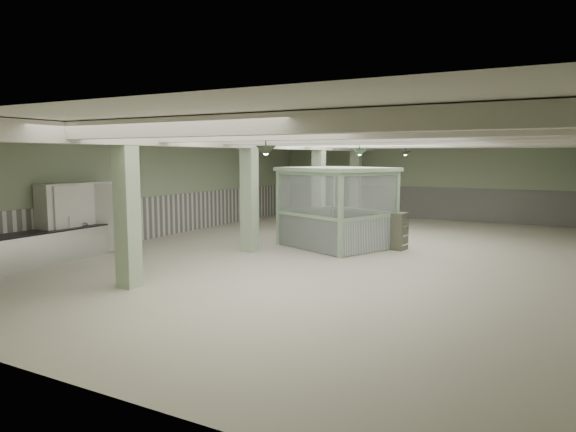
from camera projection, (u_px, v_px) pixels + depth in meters
The scene contains 30 objects.
floor at pixel (337, 253), 15.63m from camera, with size 20.00×20.00×0.00m, color silver.
ceiling at pixel (338, 134), 15.21m from camera, with size 14.00×20.00×0.02m, color silver.
wall_back at pixel (421, 181), 24.15m from camera, with size 14.00×0.02×3.60m, color #94A483.
wall_front at pixel (36, 244), 6.70m from camera, with size 14.00×0.02×3.60m, color #94A483.
wall_left at pixel (161, 188), 18.74m from camera, with size 0.02×20.00×3.60m, color #94A483.
wainscot_left at pixel (162, 216), 18.85m from camera, with size 0.05×19.90×1.50m, color silver.
wainscot_back at pixel (420, 203), 24.25m from camera, with size 13.90×0.05×1.50m, color silver.
girder at pixel (266, 142), 16.42m from camera, with size 0.45×19.90×0.40m, color silver.
beam_a at pixel (164, 128), 8.69m from camera, with size 13.90×0.35×0.32m, color silver.
beam_b at pixel (246, 133), 10.87m from camera, with size 13.90×0.35×0.32m, color silver.
beam_c at pixel (299, 137), 13.05m from camera, with size 13.90×0.35×0.32m, color silver.
beam_d at pixel (338, 140), 15.23m from camera, with size 13.90×0.35×0.32m, color silver.
beam_e at pixel (367, 142), 17.41m from camera, with size 13.90×0.35×0.32m, color silver.
beam_f at pixel (389, 144), 19.60m from camera, with size 13.90×0.35×0.32m, color silver.
beam_g at pixel (407, 145), 21.78m from camera, with size 13.90×0.35×0.32m, color silver.
column_a at pixel (127, 208), 11.37m from camera, with size 0.42×0.42×3.60m, color #ACC7A0.
column_b at pixel (249, 194), 15.73m from camera, with size 0.42×0.42×3.60m, color #ACC7A0.
column_c at pixel (319, 185), 20.10m from camera, with size 0.42×0.42×3.60m, color #ACC7A0.
column_d at pixel (356, 181), 23.59m from camera, with size 0.42×0.42×3.60m, color #ACC7A0.
pendant_front at pixel (266, 151), 10.68m from camera, with size 0.44×0.44×0.22m, color #2E3B2C.
pendant_mid at pixel (360, 153), 15.48m from camera, with size 0.44×0.44×0.22m, color #2E3B2C.
pendant_back at pixel (406, 153), 19.84m from camera, with size 0.44×0.44×0.22m, color #2E3B2C.
prep_counter at pixel (36, 248), 13.93m from camera, with size 0.95×5.47×0.91m.
pitcher_near at pixel (105, 217), 15.85m from camera, with size 0.21×0.25×0.31m, color silver, non-canonical shape.
pitcher_far at pixel (74, 222), 14.84m from camera, with size 0.19×0.22×0.29m, color silver, non-canonical shape.
veg_colander at pixel (81, 222), 15.15m from camera, with size 0.42×0.42×0.19m, color #47474C, non-canonical shape.
orange_bowl at pixel (58, 226), 14.61m from camera, with size 0.27×0.27×0.10m, color #B2B2B7.
walkin_cooler at pixel (77, 220), 15.16m from camera, with size 1.10×2.33×2.13m.
guard_booth at pixel (336, 193), 16.57m from camera, with size 4.02×3.76×2.58m.
filing_cabinet at pixel (399, 231), 16.17m from camera, with size 0.38×0.54×1.17m, color #5D6050.
Camera 1 is at (6.05, -14.23, 2.94)m, focal length 32.00 mm.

